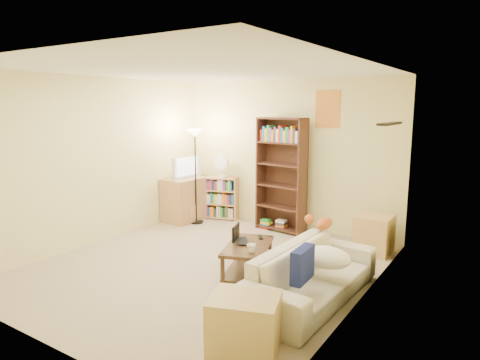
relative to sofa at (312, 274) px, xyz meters
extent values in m
plane|color=tan|center=(-1.55, 0.14, -0.28)|extent=(4.50, 4.50, 0.00)
cube|color=beige|center=(-1.55, 2.39, 0.97)|extent=(4.00, 0.04, 2.50)
cube|color=beige|center=(-1.55, -2.11, 0.97)|extent=(4.00, 0.04, 2.50)
cube|color=beige|center=(-3.55, 0.14, 0.97)|extent=(0.04, 4.50, 2.50)
cube|color=beige|center=(0.45, 0.14, 0.97)|extent=(0.04, 4.50, 2.50)
cube|color=white|center=(-1.55, 0.14, 2.22)|extent=(4.00, 4.50, 0.04)
cube|color=red|center=(-0.83, 2.38, 1.74)|extent=(0.40, 0.02, 0.58)
cube|color=black|center=(0.37, 1.44, 1.57)|extent=(0.12, 0.80, 0.03)
imported|color=beige|center=(0.00, 0.00, 0.00)|extent=(2.01, 0.94, 0.57)
cube|color=navy|center=(0.07, -0.42, 0.26)|extent=(0.13, 0.38, 0.34)
ellipsoid|color=white|center=(0.14, 0.04, 0.20)|extent=(0.52, 0.37, 0.22)
ellipsoid|color=#C25A29|center=(-0.18, 0.75, 0.36)|extent=(0.36, 0.17, 0.15)
sphere|color=#C25A29|center=(-0.38, 0.76, 0.38)|extent=(0.12, 0.12, 0.12)
cube|color=#3E2918|center=(-0.92, 0.17, 0.09)|extent=(0.77, 1.01, 0.04)
cube|color=#3E2918|center=(-0.92, 0.17, -0.20)|extent=(0.73, 0.96, 0.03)
cube|color=#3E2918|center=(-0.99, -0.28, -0.08)|extent=(0.04, 0.04, 0.40)
cube|color=#3E2918|center=(-0.59, -0.14, -0.08)|extent=(0.04, 0.04, 0.40)
cube|color=#3E2918|center=(-1.25, 0.47, -0.08)|extent=(0.04, 0.04, 0.40)
cube|color=#3E2918|center=(-0.85, 0.61, -0.08)|extent=(0.04, 0.04, 0.40)
imported|color=black|center=(-1.00, 0.24, 0.13)|extent=(0.53, 0.52, 0.03)
cube|color=white|center=(-1.12, 0.19, 0.23)|extent=(0.11, 0.29, 0.20)
imported|color=white|center=(-0.74, -0.05, 0.16)|extent=(0.11, 0.11, 0.10)
cube|color=black|center=(-0.93, 0.48, 0.12)|extent=(0.13, 0.16, 0.02)
cube|color=tan|center=(-3.25, 1.72, 0.11)|extent=(0.56, 0.76, 0.78)
imported|color=black|center=(-3.25, 1.72, 0.70)|extent=(0.70, 0.16, 0.40)
cube|color=#402218|center=(-1.49, 2.10, 0.66)|extent=(0.88, 0.39, 1.88)
cube|color=tan|center=(-2.76, 2.19, 0.11)|extent=(0.65, 0.41, 0.78)
cylinder|color=white|center=(-2.72, 2.17, 0.52)|extent=(0.16, 0.16, 0.04)
cylinder|color=white|center=(-2.72, 2.17, 0.62)|extent=(0.02, 0.02, 0.16)
cylinder|color=white|center=(-2.72, 2.14, 0.78)|extent=(0.28, 0.06, 0.28)
cylinder|color=black|center=(-2.97, 1.71, -0.27)|extent=(0.25, 0.25, 0.03)
cylinder|color=black|center=(-2.97, 1.71, 0.50)|extent=(0.03, 0.03, 1.57)
cone|color=#FFE4C6|center=(-2.97, 1.71, 1.32)|extent=(0.28, 0.28, 0.12)
cube|color=tan|center=(0.14, 1.84, -0.01)|extent=(0.49, 0.49, 0.55)
cube|color=tan|center=(-0.08, -1.23, -0.04)|extent=(0.70, 0.65, 0.48)
cube|color=red|center=(-1.75, 2.08, -0.20)|extent=(0.18, 0.14, 0.16)
cube|color=#1966B2|center=(-1.46, 2.09, -0.19)|extent=(0.18, 0.14, 0.19)
camera|label=1|loc=(1.72, -4.08, 1.79)|focal=32.00mm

